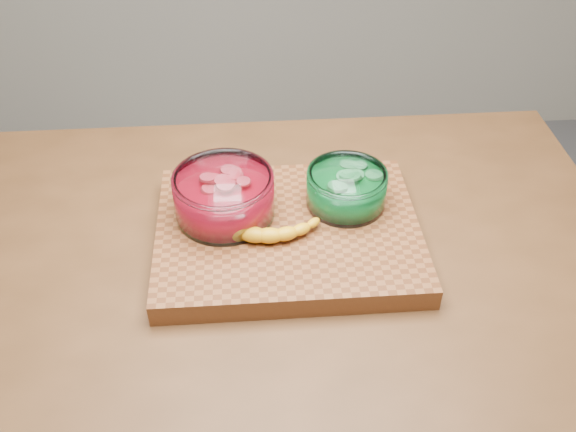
{
  "coord_description": "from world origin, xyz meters",
  "views": [
    {
      "loc": [
        -0.06,
        -0.83,
        1.66
      ],
      "look_at": [
        0.0,
        0.0,
        0.96
      ],
      "focal_mm": 40.0,
      "sensor_mm": 36.0,
      "label": 1
    }
  ],
  "objects": [
    {
      "name": "counter",
      "position": [
        0.0,
        0.0,
        0.45
      ],
      "size": [
        1.2,
        0.8,
        0.9
      ],
      "primitive_type": "cube",
      "color": "#503018",
      "rests_on": "ground"
    },
    {
      "name": "cutting_board",
      "position": [
        0.0,
        0.0,
        0.92
      ],
      "size": [
        0.45,
        0.35,
        0.04
      ],
      "primitive_type": "cube",
      "color": "brown",
      "rests_on": "counter"
    },
    {
      "name": "bowl_red",
      "position": [
        -0.11,
        0.04,
        0.98
      ],
      "size": [
        0.17,
        0.17,
        0.08
      ],
      "color": "white",
      "rests_on": "cutting_board"
    },
    {
      "name": "bowl_green",
      "position": [
        0.11,
        0.05,
        0.97
      ],
      "size": [
        0.14,
        0.14,
        0.07
      ],
      "color": "white",
      "rests_on": "cutting_board"
    },
    {
      "name": "banana",
      "position": [
        -0.05,
        -0.0,
        0.96
      ],
      "size": [
        0.23,
        0.13,
        0.03
      ],
      "primitive_type": null,
      "color": "gold",
      "rests_on": "cutting_board"
    }
  ]
}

